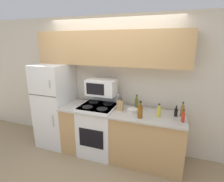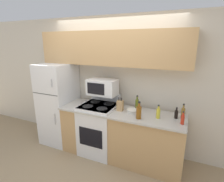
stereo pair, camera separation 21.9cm
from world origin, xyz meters
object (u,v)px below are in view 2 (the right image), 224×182
(stove, at_px, (99,128))
(bowl, at_px, (132,111))
(refrigerator, at_px, (59,104))
(bottle_vinegar, at_px, (183,113))
(bottle_olive_oil, at_px, (137,104))
(bottle_soy_sauce, at_px, (176,114))
(knife_block, at_px, (120,105))
(bottle_hot_sauce, at_px, (183,119))
(bottle_whiskey, at_px, (139,112))
(bottle_cooking_spray, at_px, (158,113))
(microwave, at_px, (102,87))

(stove, relative_size, bowl, 5.98)
(refrigerator, distance_m, bottle_vinegar, 2.42)
(refrigerator, relative_size, bottle_vinegar, 6.93)
(bowl, height_order, bottle_olive_oil, bottle_olive_oil)
(bottle_olive_oil, distance_m, bottle_soy_sauce, 0.68)
(knife_block, xyz_separation_m, bottle_olive_oil, (0.25, 0.17, 0.01))
(bottle_hot_sauce, relative_size, bottle_whiskey, 0.71)
(stove, xyz_separation_m, bowl, (0.64, 0.01, 0.45))
(bottle_cooking_spray, xyz_separation_m, bottle_vinegar, (0.35, 0.15, 0.01))
(bowl, distance_m, bottle_whiskey, 0.26)
(microwave, bearing_deg, bottle_whiskey, -21.83)
(knife_block, height_order, bowl, knife_block)
(bottle_whiskey, xyz_separation_m, bottle_soy_sauce, (0.53, 0.25, -0.04))
(stove, bearing_deg, microwave, 84.67)
(knife_block, bearing_deg, bottle_whiskey, -26.83)
(refrigerator, xyz_separation_m, bottle_olive_oil, (1.64, 0.15, 0.18))
(stove, distance_m, bottle_soy_sauce, 1.43)
(bottle_whiskey, distance_m, bottle_vinegar, 0.69)
(bottle_hot_sauce, relative_size, bottle_cooking_spray, 0.91)
(microwave, relative_size, knife_block, 2.21)
(bowl, bearing_deg, knife_block, 176.45)
(bowl, relative_size, bottle_hot_sauce, 0.94)
(bottle_olive_oil, bearing_deg, bottle_soy_sauce, -9.98)
(stove, relative_size, microwave, 2.09)
(bottle_whiskey, bearing_deg, knife_block, 153.17)
(stove, height_order, bowl, stove)
(knife_block, distance_m, bottle_cooking_spray, 0.67)
(bottle_cooking_spray, distance_m, bottle_whiskey, 0.31)
(stove, height_order, bottle_vinegar, bottle_vinegar)
(bottle_cooking_spray, relative_size, bottle_soy_sauce, 1.22)
(stove, distance_m, bottle_cooking_spray, 1.19)
(bottle_soy_sauce, bearing_deg, bottle_hot_sauce, -61.04)
(refrigerator, relative_size, bowl, 8.89)
(microwave, relative_size, bowl, 2.86)
(refrigerator, height_order, bottle_vinegar, refrigerator)
(stove, xyz_separation_m, bottle_whiskey, (0.81, -0.18, 0.53))
(refrigerator, xyz_separation_m, bottle_soy_sauce, (2.31, 0.03, 0.15))
(refrigerator, bearing_deg, bottle_vinegar, 1.58)
(bowl, xyz_separation_m, bottle_whiskey, (0.16, -0.18, 0.08))
(refrigerator, distance_m, bottle_olive_oil, 1.66)
(bowl, height_order, bottle_soy_sauce, bottle_soy_sauce)
(knife_block, distance_m, bottle_olive_oil, 0.31)
(refrigerator, bearing_deg, bottle_cooking_spray, -2.29)
(bottle_olive_oil, relative_size, bottle_soy_sauce, 1.44)
(stove, bearing_deg, bottle_cooking_spray, -1.96)
(stove, distance_m, knife_block, 0.66)
(bowl, relative_size, bottle_soy_sauce, 1.04)
(bottle_hot_sauce, bearing_deg, stove, 175.68)
(bottle_vinegar, bearing_deg, bowl, -172.45)
(bowl, height_order, bottle_whiskey, bottle_whiskey)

